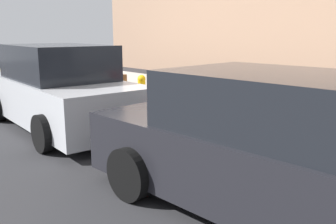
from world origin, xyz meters
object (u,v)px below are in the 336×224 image
suitcase_maroon_6 (201,100)px  suitcase_black_3 (259,111)px  suitcase_olive_5 (220,103)px  parked_car_silver_1 (59,90)px  parked_car_charcoal_0 (277,150)px  suitcase_silver_1 (315,123)px  suitcase_teal_2 (288,114)px  fire_hydrant (142,88)px  bollard_post (124,88)px  suitcase_silver_8 (168,96)px  suitcase_red_7 (182,99)px  suitcase_navy_4 (237,107)px

suitcase_maroon_6 → suitcase_black_3: bearing=178.9°
suitcase_olive_5 → suitcase_black_3: bearing=176.6°
suitcase_maroon_6 → parked_car_silver_1: parked_car_silver_1 is taller
suitcase_maroon_6 → parked_car_charcoal_0: bearing=143.8°
suitcase_olive_5 → suitcase_silver_1: bearing=-179.3°
suitcase_teal_2 → suitcase_olive_5: bearing=0.6°
suitcase_black_3 → suitcase_olive_5: (0.99, -0.06, 0.01)m
fire_hydrant → bollard_post: 0.59m
parked_car_charcoal_0 → fire_hydrant: bearing=-24.3°
suitcase_silver_1 → suitcase_maroon_6: (2.56, 0.05, 0.06)m
suitcase_silver_1 → bollard_post: bearing=2.3°
suitcase_teal_2 → suitcase_silver_8: bearing=0.5°
suitcase_teal_2 → suitcase_black_3: (0.54, 0.07, -0.02)m
bollard_post → suitcase_teal_2: bearing=-177.6°
suitcase_silver_8 → parked_car_silver_1: 2.57m
suitcase_red_7 → fire_hydrant: fire_hydrant is taller
suitcase_silver_8 → parked_car_charcoal_0: parked_car_charcoal_0 is taller
suitcase_olive_5 → suitcase_maroon_6: 0.52m
suitcase_navy_4 → suitcase_olive_5: suitcase_navy_4 is taller
suitcase_navy_4 → suitcase_maroon_6: (1.00, -0.03, 0.02)m
suitcase_olive_5 → suitcase_silver_8: suitcase_olive_5 is taller
suitcase_red_7 → suitcase_black_3: bearing=-179.5°
suitcase_silver_1 → parked_car_silver_1: (4.24, 2.52, 0.34)m
suitcase_olive_5 → parked_car_charcoal_0: size_ratio=0.18×
suitcase_teal_2 → suitcase_silver_8: (3.14, 0.03, -0.06)m
suitcase_navy_4 → suitcase_maroon_6: bearing=-1.6°
suitcase_black_3 → suitcase_red_7: bearing=0.5°
bollard_post → parked_car_silver_1: 2.52m
fire_hydrant → suitcase_olive_5: bearing=-179.2°
suitcase_teal_2 → suitcase_maroon_6: bearing=1.3°
suitcase_silver_1 → fire_hydrant: bearing=0.7°
suitcase_silver_8 → bollard_post: size_ratio=0.97×
suitcase_silver_1 → suitcase_maroon_6: 2.56m
suitcase_red_7 → parked_car_silver_1: bearing=64.7°
suitcase_red_7 → fire_hydrant: size_ratio=0.93×
suitcase_olive_5 → suitcase_red_7: (1.06, 0.08, -0.05)m
suitcase_red_7 → parked_car_charcoal_0: bearing=148.3°
fire_hydrant → suitcase_teal_2: bearing=-179.3°
suitcase_black_3 → suitcase_teal_2: bearing=-172.2°
parked_car_silver_1 → suitcase_silver_8: bearing=-103.6°
suitcase_maroon_6 → suitcase_red_7: (0.54, 0.05, -0.05)m
suitcase_olive_5 → suitcase_silver_8: size_ratio=1.16×
suitcase_olive_5 → parked_car_charcoal_0: 3.79m
suitcase_teal_2 → bollard_post: size_ratio=1.49×
suitcase_navy_4 → suitcase_olive_5: 0.48m
suitcase_silver_1 → suitcase_silver_8: bearing=0.6°
suitcase_silver_1 → suitcase_navy_4: size_ratio=1.04×
suitcase_olive_5 → suitcase_maroon_6: suitcase_maroon_6 is taller
suitcase_silver_8 → parked_car_silver_1: bearing=76.4°
suitcase_olive_5 → suitcase_red_7: 1.07m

